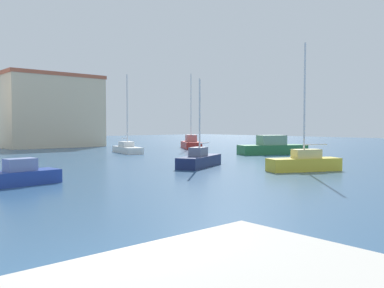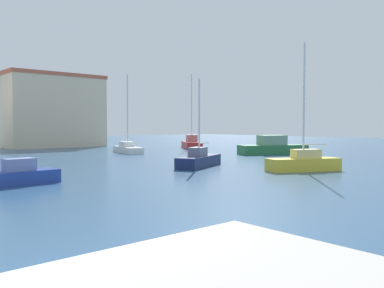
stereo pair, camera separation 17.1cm
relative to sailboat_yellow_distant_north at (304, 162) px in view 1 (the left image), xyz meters
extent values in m
plane|color=#2D5175|center=(-4.83, 11.27, -0.59)|extent=(160.00, 160.00, 0.00)
cube|color=gold|center=(-0.03, 0.01, -0.17)|extent=(5.05, 3.41, 0.85)
cube|color=#DFCD77|center=(0.15, -0.07, 0.55)|extent=(2.05, 1.61, 0.59)
cylinder|color=silver|center=(-0.03, 0.01, 4.05)|extent=(0.12, 0.12, 7.58)
cylinder|color=silver|center=(0.77, -0.37, 1.16)|extent=(1.59, 0.81, 0.08)
cube|color=#233D93|center=(-16.94, 5.83, -0.24)|extent=(5.23, 2.01, 0.71)
cube|color=#6E7DB1|center=(-16.29, 5.90, 0.43)|extent=(1.55, 1.05, 0.63)
cube|color=#28703D|center=(11.13, 11.15, -0.10)|extent=(7.44, 5.04, 0.98)
cube|color=gray|center=(11.02, 11.20, 0.90)|extent=(3.21, 2.76, 1.01)
cube|color=#19234C|center=(-3.39, 6.56, -0.19)|extent=(5.40, 3.64, 0.80)
cube|color=slate|center=(-3.63, 6.44, 0.53)|extent=(1.81, 1.51, 0.64)
cylinder|color=silver|center=(-3.39, 6.56, 3.01)|extent=(0.12, 0.12, 5.60)
cylinder|color=silver|center=(-2.54, 6.97, 1.11)|extent=(1.70, 0.88, 0.08)
cube|color=white|center=(0.83, 23.01, -0.25)|extent=(3.00, 5.94, 0.67)
cube|color=silver|center=(0.93, 23.40, 0.36)|extent=(1.64, 2.26, 0.56)
cylinder|color=silver|center=(0.83, 23.01, 4.04)|extent=(0.12, 0.12, 7.92)
cylinder|color=silver|center=(1.07, 24.01, 0.98)|extent=(0.55, 1.96, 0.08)
cube|color=#B22823|center=(11.88, 25.01, -0.15)|extent=(4.94, 6.12, 0.89)
cube|color=#C4716E|center=(11.82, 24.91, 0.76)|extent=(2.15, 2.34, 0.92)
cylinder|color=silver|center=(11.88, 25.01, 4.76)|extent=(0.12, 0.12, 8.92)
cylinder|color=silver|center=(11.30, 24.11, 1.20)|extent=(1.20, 1.80, 0.08)
cube|color=beige|center=(-0.34, 39.98, 4.24)|extent=(13.05, 5.66, 9.66)
cube|color=#B25B42|center=(-0.34, 39.98, 9.32)|extent=(13.31, 5.77, 0.50)
camera|label=1|loc=(-23.27, -15.24, 2.41)|focal=38.03mm
camera|label=2|loc=(-23.14, -15.36, 2.41)|focal=38.03mm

